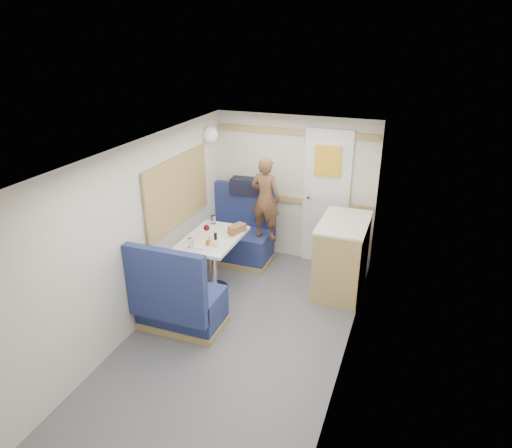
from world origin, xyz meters
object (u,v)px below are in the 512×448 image
at_px(galley_counter, 342,256).
at_px(cheese_block, 214,244).
at_px(tumbler_mid, 213,220).
at_px(duffel_bag, 248,186).
at_px(wine_glass, 207,228).
at_px(bench_near, 179,305).
at_px(tumbler_left, 190,243).
at_px(bench_far, 240,240).
at_px(dome_light, 210,135).
at_px(tray, 208,243).
at_px(person, 266,199).
at_px(orange_fruit, 209,242).
at_px(salt_grinder, 209,239).
at_px(dinette_table, 213,249).
at_px(pepper_grinder, 216,237).
at_px(beer_glass, 232,232).
at_px(bread_loaf, 237,229).

xyz_separation_m(galley_counter, cheese_block, (-1.34, -0.78, 0.29)).
xyz_separation_m(cheese_block, tumbler_mid, (-0.29, 0.61, 0.02)).
height_order(duffel_bag, wine_glass, duffel_bag).
relative_size(bench_near, galley_counter, 1.14).
bearing_deg(wine_glass, tumbler_left, -103.17).
bearing_deg(bench_far, tumbler_mid, -108.34).
height_order(dome_light, tray, dome_light).
height_order(person, tray, person).
height_order(orange_fruit, tumbler_mid, tumbler_mid).
distance_m(cheese_block, salt_grinder, 0.13).
xyz_separation_m(galley_counter, tumbler_mid, (-1.63, -0.17, 0.31)).
relative_size(dinette_table, bench_near, 0.88).
bearing_deg(cheese_block, duffel_bag, 94.66).
bearing_deg(cheese_block, dinette_table, 119.41).
height_order(galley_counter, pepper_grinder, galley_counter).
height_order(dome_light, tumbler_left, dome_light).
xyz_separation_m(beer_glass, bread_loaf, (0.02, 0.12, -0.01)).
height_order(tray, tumbler_left, tumbler_left).
bearing_deg(wine_glass, bench_near, -86.75).
distance_m(bench_near, dome_light, 2.28).
xyz_separation_m(cheese_block, bread_loaf, (0.09, 0.47, 0.01)).
relative_size(wine_glass, tumbler_left, 1.56).
bearing_deg(dinette_table, cheese_block, -60.59).
xyz_separation_m(dinette_table, bread_loaf, (0.22, 0.24, 0.20)).
relative_size(galley_counter, tumbler_mid, 8.38).
xyz_separation_m(cheese_block, salt_grinder, (-0.09, 0.08, 0.01)).
height_order(pepper_grinder, bread_loaf, pepper_grinder).
xyz_separation_m(dinette_table, pepper_grinder, (0.08, -0.08, 0.20)).
xyz_separation_m(duffel_bag, tray, (0.01, -1.31, -0.28)).
bearing_deg(duffel_bag, salt_grinder, -94.28).
relative_size(bench_far, tray, 3.05).
xyz_separation_m(wine_glass, beer_glass, (0.26, 0.16, -0.07)).
relative_size(tumbler_left, beer_glass, 1.05).
height_order(orange_fruit, tumbler_left, tumbler_left).
distance_m(tray, orange_fruit, 0.07).
xyz_separation_m(tumbler_left, tumbler_mid, (-0.05, 0.71, 0.00)).
relative_size(orange_fruit, salt_grinder, 0.72).
height_order(dome_light, orange_fruit, dome_light).
bearing_deg(galley_counter, beer_glass, -161.03).
xyz_separation_m(person, duffel_bag, (-0.38, 0.35, 0.01)).
distance_m(orange_fruit, tumbler_left, 0.21).
distance_m(duffel_bag, bread_loaf, 0.93).
xyz_separation_m(person, pepper_grinder, (-0.32, -0.85, -0.23)).
height_order(bench_far, salt_grinder, bench_far).
bearing_deg(cheese_block, tumbler_left, -158.24).
relative_size(tumbler_left, pepper_grinder, 1.07).
xyz_separation_m(salt_grinder, bread_loaf, (0.19, 0.39, -0.00)).
relative_size(orange_fruit, bread_loaf, 0.31).
bearing_deg(bench_far, bench_near, -90.00).
bearing_deg(orange_fruit, dome_light, 112.97).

